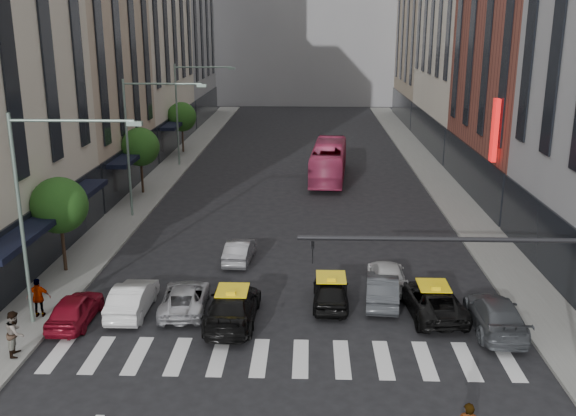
# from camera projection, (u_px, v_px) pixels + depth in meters

# --- Properties ---
(ground) EXTENTS (160.00, 160.00, 0.00)m
(ground) POSITION_uv_depth(u_px,v_px,m) (284.00, 379.00, 23.49)
(ground) COLOR black
(ground) RESTS_ON ground
(sidewalk_left) EXTENTS (3.00, 96.00, 0.15)m
(sidewalk_left) POSITION_uv_depth(u_px,v_px,m) (159.00, 181.00, 52.66)
(sidewalk_left) COLOR slate
(sidewalk_left) RESTS_ON ground
(sidewalk_right) EXTENTS (3.00, 96.00, 0.15)m
(sidewalk_right) POSITION_uv_depth(u_px,v_px,m) (441.00, 183.00, 51.90)
(sidewalk_right) COLOR slate
(sidewalk_right) RESTS_ON ground
(building_left_b) EXTENTS (8.00, 16.00, 24.00)m
(building_left_b) POSITION_uv_depth(u_px,v_px,m) (71.00, 31.00, 47.62)
(building_left_b) COLOR tan
(building_left_b) RESTS_ON ground
(building_left_d) EXTENTS (8.00, 18.00, 30.00)m
(building_left_d) POSITION_uv_depth(u_px,v_px,m) (172.00, 3.00, 82.32)
(building_left_d) COLOR gray
(building_left_d) RESTS_ON ground
(building_right_b) EXTENTS (8.00, 18.00, 26.00)m
(building_right_b) POSITION_uv_depth(u_px,v_px,m) (539.00, 16.00, 45.25)
(building_right_b) COLOR brown
(building_right_b) RESTS_ON ground
(building_right_d) EXTENTS (8.00, 18.00, 28.00)m
(building_right_d) POSITION_uv_depth(u_px,v_px,m) (438.00, 11.00, 81.46)
(building_right_d) COLOR tan
(building_right_d) RESTS_ON ground
(tree_near) EXTENTS (2.88, 2.88, 4.95)m
(tree_near) POSITION_uv_depth(u_px,v_px,m) (59.00, 205.00, 32.48)
(tree_near) COLOR black
(tree_near) RESTS_ON sidewalk_left
(tree_mid) EXTENTS (2.88, 2.88, 4.95)m
(tree_mid) POSITION_uv_depth(u_px,v_px,m) (140.00, 147.00, 47.84)
(tree_mid) COLOR black
(tree_mid) RESTS_ON sidewalk_left
(tree_far) EXTENTS (2.88, 2.88, 4.95)m
(tree_far) POSITION_uv_depth(u_px,v_px,m) (182.00, 117.00, 63.20)
(tree_far) COLOR black
(tree_far) RESTS_ON sidewalk_left
(streetlamp_near) EXTENTS (5.38, 0.25, 9.00)m
(streetlamp_near) POSITION_uv_depth(u_px,v_px,m) (41.00, 193.00, 26.03)
(streetlamp_near) COLOR gray
(streetlamp_near) RESTS_ON sidewalk_left
(streetlamp_mid) EXTENTS (5.38, 0.25, 9.00)m
(streetlamp_mid) POSITION_uv_depth(u_px,v_px,m) (141.00, 130.00, 41.40)
(streetlamp_mid) COLOR gray
(streetlamp_mid) RESTS_ON sidewalk_left
(streetlamp_far) EXTENTS (5.38, 0.25, 9.00)m
(streetlamp_far) POSITION_uv_depth(u_px,v_px,m) (187.00, 101.00, 56.76)
(streetlamp_far) COLOR gray
(streetlamp_far) RESTS_ON sidewalk_left
(traffic_signal) EXTENTS (10.10, 0.20, 6.00)m
(traffic_signal) POSITION_uv_depth(u_px,v_px,m) (516.00, 278.00, 21.04)
(traffic_signal) COLOR black
(traffic_signal) RESTS_ON ground
(liberty_sign) EXTENTS (0.30, 0.70, 4.00)m
(liberty_sign) POSITION_uv_depth(u_px,v_px,m) (495.00, 130.00, 40.62)
(liberty_sign) COLOR red
(liberty_sign) RESTS_ON ground
(car_red) EXTENTS (1.58, 3.91, 1.33)m
(car_red) POSITION_uv_depth(u_px,v_px,m) (75.00, 309.00, 27.67)
(car_red) COLOR maroon
(car_red) RESTS_ON ground
(car_white_front) EXTENTS (1.48, 4.22, 1.39)m
(car_white_front) POSITION_uv_depth(u_px,v_px,m) (133.00, 298.00, 28.68)
(car_white_front) COLOR silver
(car_white_front) RESTS_ON ground
(car_silver) EXTENTS (2.33, 4.53, 1.22)m
(car_silver) POSITION_uv_depth(u_px,v_px,m) (185.00, 298.00, 28.93)
(car_silver) COLOR #AFAFB5
(car_silver) RESTS_ON ground
(taxi_left) EXTENTS (2.22, 5.20, 1.50)m
(taxi_left) POSITION_uv_depth(u_px,v_px,m) (233.00, 307.00, 27.69)
(taxi_left) COLOR black
(taxi_left) RESTS_ON ground
(taxi_center) EXTENTS (1.70, 4.06, 1.37)m
(taxi_center) POSITION_uv_depth(u_px,v_px,m) (331.00, 291.00, 29.42)
(taxi_center) COLOR black
(taxi_center) RESTS_ON ground
(car_grey_mid) EXTENTS (1.83, 4.26, 1.37)m
(car_grey_mid) POSITION_uv_depth(u_px,v_px,m) (382.00, 289.00, 29.71)
(car_grey_mid) COLOR #373A3D
(car_grey_mid) RESTS_ON ground
(taxi_right) EXTENTS (2.67, 5.08, 1.36)m
(taxi_right) POSITION_uv_depth(u_px,v_px,m) (432.00, 300.00, 28.51)
(taxi_right) COLOR black
(taxi_right) RESTS_ON ground
(car_grey_curb) EXTENTS (2.18, 4.98, 1.43)m
(car_grey_curb) POSITION_uv_depth(u_px,v_px,m) (496.00, 315.00, 27.01)
(car_grey_curb) COLOR #45484D
(car_grey_curb) RESTS_ON ground
(car_row2_left) EXTENTS (1.54, 3.81, 1.23)m
(car_row2_left) POSITION_uv_depth(u_px,v_px,m) (240.00, 251.00, 34.92)
(car_row2_left) COLOR #9A999E
(car_row2_left) RESTS_ON ground
(car_row2_right) EXTENTS (1.77, 4.24, 1.22)m
(car_row2_right) POSITION_uv_depth(u_px,v_px,m) (387.00, 275.00, 31.53)
(car_row2_right) COLOR silver
(car_row2_right) RESTS_ON ground
(bus) EXTENTS (3.40, 11.12, 3.05)m
(bus) POSITION_uv_depth(u_px,v_px,m) (329.00, 161.00, 53.10)
(bus) COLOR #BC3761
(bus) RESTS_ON ground
(rider) EXTENTS (0.68, 0.50, 1.72)m
(rider) POSITION_uv_depth(u_px,v_px,m) (469.00, 409.00, 18.58)
(rider) COLOR gray
(rider) RESTS_ON motorcycle
(pedestrian_near) EXTENTS (0.84, 0.99, 1.81)m
(pedestrian_near) POSITION_uv_depth(u_px,v_px,m) (15.00, 333.00, 24.67)
(pedestrian_near) COLOR gray
(pedestrian_near) RESTS_ON sidewalk_left
(pedestrian_far) EXTENTS (1.09, 0.57, 1.77)m
(pedestrian_far) POSITION_uv_depth(u_px,v_px,m) (39.00, 298.00, 27.90)
(pedestrian_far) COLOR gray
(pedestrian_far) RESTS_ON sidewalk_left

